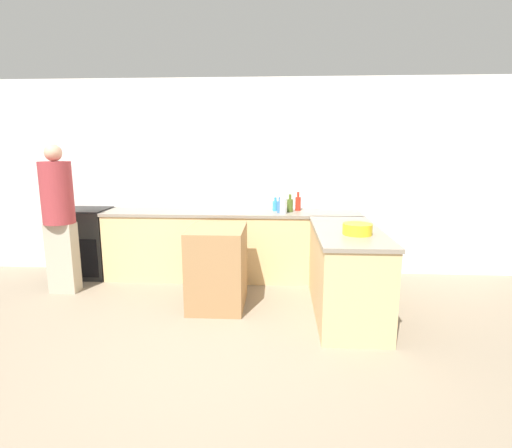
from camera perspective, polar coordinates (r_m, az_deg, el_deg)
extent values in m
plane|color=gray|center=(3.75, -7.19, -17.51)|extent=(14.00, 14.00, 0.00)
cube|color=white|center=(5.66, -3.14, 6.58)|extent=(8.00, 0.06, 2.70)
cube|color=#D6B27A|center=(5.48, -3.43, -3.19)|extent=(3.39, 0.61, 0.89)
cube|color=gray|center=(5.38, -3.49, 1.61)|extent=(3.42, 0.64, 0.04)
cube|color=#D6B27A|center=(4.43, 12.73, -6.90)|extent=(0.66, 1.62, 0.89)
cube|color=gray|center=(4.31, 12.99, -1.01)|extent=(0.69, 1.65, 0.04)
cube|color=black|center=(6.05, -22.83, -2.48)|extent=(0.62, 0.60, 0.93)
cube|color=black|center=(5.82, -24.04, -4.50)|extent=(0.52, 0.01, 0.52)
cube|color=black|center=(5.97, -23.16, 1.92)|extent=(0.57, 0.56, 0.01)
cube|color=#997047|center=(4.55, -5.52, -6.09)|extent=(0.61, 0.79, 0.90)
cylinder|color=yellow|center=(4.07, 14.28, -0.69)|extent=(0.29, 0.29, 0.11)
cylinder|color=red|center=(5.45, 6.02, 2.88)|extent=(0.08, 0.08, 0.18)
cylinder|color=red|center=(5.43, 6.04, 4.20)|extent=(0.03, 0.03, 0.07)
cylinder|color=#475B1E|center=(5.33, 4.87, 2.65)|extent=(0.08, 0.08, 0.17)
cylinder|color=#475B1E|center=(5.32, 4.89, 3.90)|extent=(0.04, 0.04, 0.07)
cylinder|color=#338CBF|center=(5.42, 2.78, 2.61)|extent=(0.08, 0.08, 0.13)
cylinder|color=#338CBF|center=(5.40, 2.79, 3.57)|extent=(0.04, 0.04, 0.05)
cylinder|color=silver|center=(5.16, 3.90, 2.56)|extent=(0.09, 0.09, 0.20)
cylinder|color=silver|center=(5.15, 3.92, 4.08)|extent=(0.04, 0.04, 0.08)
cylinder|color=#386BB7|center=(5.25, 3.35, 2.41)|extent=(0.06, 0.06, 0.15)
cylinder|color=#386BB7|center=(5.23, 3.36, 3.52)|extent=(0.03, 0.03, 0.06)
cube|color=#ADA38E|center=(5.49, -25.85, -4.36)|extent=(0.33, 0.20, 0.87)
cylinder|color=#993338|center=(5.35, -26.57, 4.01)|extent=(0.37, 0.37, 0.74)
sphere|color=tan|center=(5.32, -27.01, 9.05)|extent=(0.20, 0.20, 0.20)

